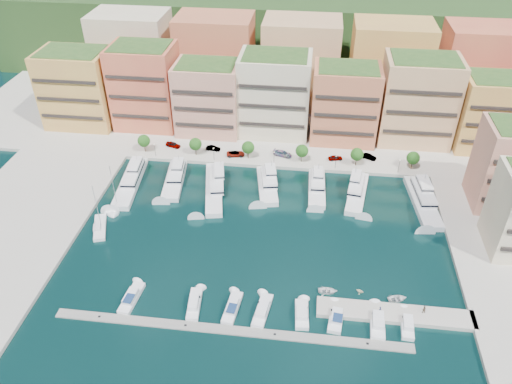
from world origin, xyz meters
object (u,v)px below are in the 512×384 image
lamppost_1 (214,152)px  lamppost_4 (399,164)px  tree_5 (413,158)px  yacht_3 (267,183)px  cruiser_8 (377,322)px  car_3 (282,153)px  tree_0 (144,141)px  lamppost_0 (155,148)px  lamppost_3 (336,160)px  yacht_6 (422,199)px  cruiser_9 (407,325)px  car_5 (369,157)px  lamppost_2 (274,156)px  tender_2 (397,299)px  tree_2 (248,147)px  person_1 (424,309)px  cruiser_7 (336,318)px  car_2 (236,154)px  cruiser_1 (131,298)px  person_0 (380,309)px  tender_1 (360,291)px  cruiser_4 (232,308)px  yacht_4 (317,186)px  yacht_0 (131,179)px  cruiser_6 (302,315)px  yacht_1 (175,178)px  cruiser_5 (262,311)px  cruiser_3 (194,304)px  sailboat_1 (100,228)px  tree_1 (195,144)px  yacht_5 (357,191)px  car_1 (213,148)px  tree_4 (357,154)px  car_4 (335,158)px  car_0 (173,145)px  tree_3 (302,151)px  tender_0 (328,291)px

lamppost_1 → lamppost_4: same height
tree_5 → yacht_3: 42.91m
cruiser_8 → car_3: bearing=111.6°
tree_0 → lamppost_0: tree_0 is taller
lamppost_3 → yacht_6: 26.50m
cruiser_9 → car_5: size_ratio=1.68×
lamppost_2 → tender_2: lamppost_2 is taller
tree_2 → person_1: tree_2 is taller
cruiser_7 → car_2: (-29.97, 58.99, 1.18)m
cruiser_1 → person_0: person_0 is taller
tree_2 → tender_1: size_ratio=3.38×
yacht_6 → tender_2: bearing=-105.7°
cruiser_4 → cruiser_8: (29.60, 0.02, -0.02)m
tree_2 → yacht_4: 24.70m
tree_2 → lamppost_4: 44.07m
car_2 → yacht_0: bearing=111.3°
cruiser_6 → tree_5: bearing=63.5°
cruiser_7 → person_0: size_ratio=5.08×
yacht_1 → cruiser_5: bearing=-56.1°
cruiser_3 → sailboat_1: sailboat_1 is taller
lamppost_0 → lamppost_1: 18.00m
cruiser_5 → tree_1: bearing=114.9°
yacht_0 → tender_2: (70.17, -35.53, -0.78)m
yacht_0 → person_1: bearing=-27.7°
yacht_5 → cruiser_3: bearing=-128.3°
yacht_4 → cruiser_1: (-37.96, -45.59, -0.52)m
yacht_5 → cruiser_6: yacht_5 is taller
car_1 → person_1: size_ratio=2.34×
yacht_5 → tender_2: yacht_5 is taller
tree_4 → car_2: bearing=178.6°
tender_2 → car_4: (-12.87, 53.49, 1.30)m
cruiser_7 → tree_5: bearing=69.3°
cruiser_3 → car_0: 65.29m
yacht_1 → sailboat_1: bearing=-120.2°
sailboat_1 → car_1: (21.14, 39.54, 1.42)m
cruiser_8 → car_5: car_5 is taller
tender_2 → tender_1: bearing=64.8°
tree_5 → cruiser_6: size_ratio=0.74×
tree_4 → car_1: size_ratio=1.28×
cruiser_7 → person_0: person_0 is taller
lamppost_0 → lamppost_2: (36.00, 0.00, 0.00)m
cruiser_1 → cruiser_6: cruiser_1 is taller
yacht_5 → tree_1: bearing=164.5°
car_1 → car_3: bearing=-86.0°
car_3 → tree_2: bearing=120.1°
tree_3 → person_1: size_ratio=3.00×
cruiser_9 → person_0: (-5.30, 2.26, 1.23)m
tender_0 → person_1: size_ratio=2.22×
yacht_1 → cruiser_7: size_ratio=2.47×
tree_2 → tree_3: 16.00m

